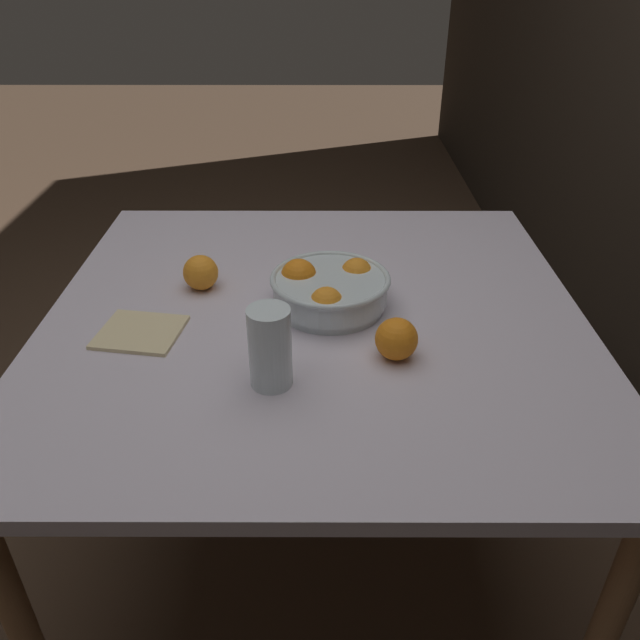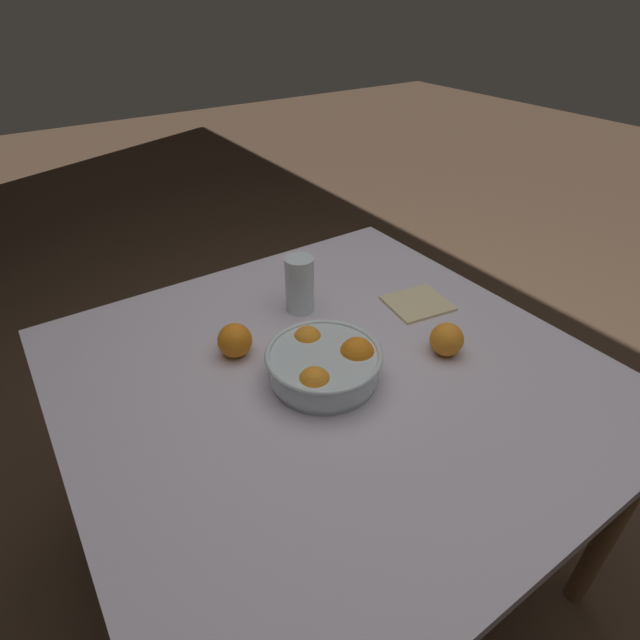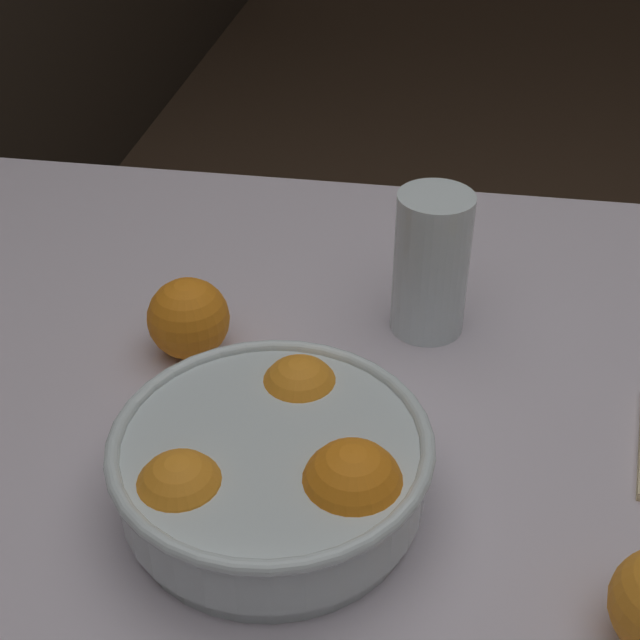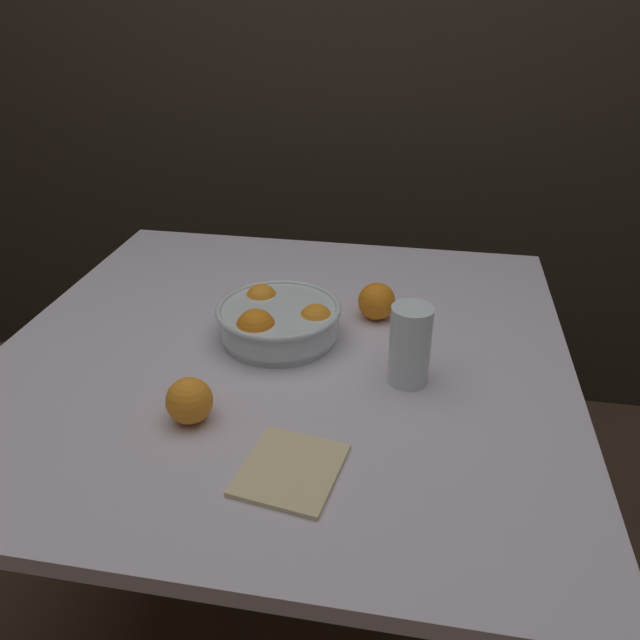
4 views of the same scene
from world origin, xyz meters
name	(u,v)px [view 3 (image 3 of 4)]	position (x,y,z in m)	size (l,w,h in m)	color
dining_table	(315,551)	(0.00, 0.00, 0.65)	(1.12, 1.12, 0.72)	silver
fruit_bowl	(275,467)	(-0.02, 0.03, 0.76)	(0.25, 0.25, 0.10)	silver
juice_glass	(430,271)	(0.25, -0.07, 0.79)	(0.07, 0.07, 0.15)	#F4A314
orange_loose_front	(188,318)	(0.17, 0.15, 0.76)	(0.08, 0.08, 0.08)	orange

